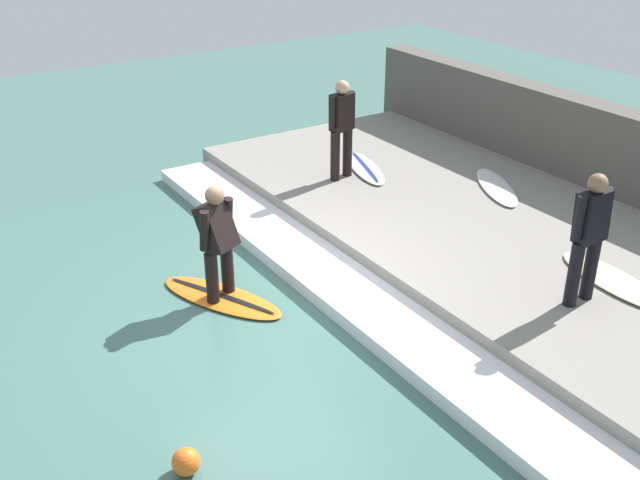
{
  "coord_description": "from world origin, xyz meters",
  "views": [
    {
      "loc": [
        -3.93,
        -7.25,
        4.97
      ],
      "look_at": [
        0.74,
        0.0,
        0.7
      ],
      "focal_mm": 42.0,
      "sensor_mm": 36.0,
      "label": 1
    }
  ],
  "objects_px": {
    "surfboard_riding": "(221,297)",
    "surfboard_waiting_near": "(365,168)",
    "surfboard_waiting_far": "(613,280)",
    "marker_buoy": "(186,462)",
    "surfer_waiting_far": "(589,232)",
    "surfer_waiting_near": "(342,124)",
    "surfboard_spare": "(496,187)",
    "surfer_riding": "(217,237)"
  },
  "relations": [
    {
      "from": "surfer_waiting_far",
      "to": "surfer_riding",
      "type": "bearing_deg",
      "value": 139.05
    },
    {
      "from": "surfboard_waiting_near",
      "to": "surfboard_spare",
      "type": "relative_size",
      "value": 1.01
    },
    {
      "from": "surfboard_waiting_near",
      "to": "marker_buoy",
      "type": "height_order",
      "value": "surfboard_waiting_near"
    },
    {
      "from": "surfer_riding",
      "to": "surfer_waiting_near",
      "type": "height_order",
      "value": "surfer_waiting_near"
    },
    {
      "from": "surfer_waiting_near",
      "to": "surfboard_spare",
      "type": "relative_size",
      "value": 0.98
    },
    {
      "from": "surfboard_waiting_near",
      "to": "marker_buoy",
      "type": "distance_m",
      "value": 7.14
    },
    {
      "from": "surfboard_riding",
      "to": "surfboard_waiting_near",
      "type": "xyz_separation_m",
      "value": [
        3.75,
        2.04,
        0.35
      ]
    },
    {
      "from": "surfboard_waiting_near",
      "to": "surfboard_riding",
      "type": "bearing_deg",
      "value": -151.43
    },
    {
      "from": "surfboard_waiting_far",
      "to": "surfer_riding",
      "type": "bearing_deg",
      "value": 145.22
    },
    {
      "from": "surfer_waiting_near",
      "to": "surfboard_waiting_far",
      "type": "distance_m",
      "value": 4.93
    },
    {
      "from": "surfboard_riding",
      "to": "marker_buoy",
      "type": "xyz_separation_m",
      "value": [
        -1.64,
        -2.63,
        0.1
      ]
    },
    {
      "from": "surfboard_riding",
      "to": "marker_buoy",
      "type": "height_order",
      "value": "marker_buoy"
    },
    {
      "from": "surfboard_waiting_near",
      "to": "surfer_riding",
      "type": "bearing_deg",
      "value": -151.43
    },
    {
      "from": "surfer_waiting_far",
      "to": "surfboard_waiting_far",
      "type": "height_order",
      "value": "surfer_waiting_far"
    },
    {
      "from": "surfboard_waiting_far",
      "to": "marker_buoy",
      "type": "relative_size",
      "value": 6.47
    },
    {
      "from": "surfboard_spare",
      "to": "marker_buoy",
      "type": "distance_m",
      "value": 7.25
    },
    {
      "from": "surfer_waiting_near",
      "to": "surfboard_waiting_near",
      "type": "xyz_separation_m",
      "value": [
        0.55,
        0.08,
        -0.89
      ]
    },
    {
      "from": "surfer_waiting_near",
      "to": "surfer_waiting_far",
      "type": "xyz_separation_m",
      "value": [
        0.12,
        -4.84,
        -0.01
      ]
    },
    {
      "from": "surfer_waiting_near",
      "to": "surfboard_waiting_far",
      "type": "relative_size",
      "value": 0.96
    },
    {
      "from": "surfboard_riding",
      "to": "surfboard_waiting_near",
      "type": "distance_m",
      "value": 4.28
    },
    {
      "from": "surfboard_riding",
      "to": "surfboard_waiting_near",
      "type": "height_order",
      "value": "surfboard_waiting_near"
    },
    {
      "from": "surfboard_waiting_near",
      "to": "marker_buoy",
      "type": "xyz_separation_m",
      "value": [
        -5.39,
        -4.68,
        -0.25
      ]
    },
    {
      "from": "surfer_waiting_near",
      "to": "surfboard_waiting_near",
      "type": "bearing_deg",
      "value": 8.28
    },
    {
      "from": "surfboard_riding",
      "to": "surfboard_waiting_far",
      "type": "distance_m",
      "value": 4.95
    },
    {
      "from": "surfer_waiting_near",
      "to": "surfboard_spare",
      "type": "xyz_separation_m",
      "value": [
        1.84,
        -1.76,
        -0.89
      ]
    },
    {
      "from": "surfer_waiting_near",
      "to": "surfer_waiting_far",
      "type": "relative_size",
      "value": 1.01
    },
    {
      "from": "marker_buoy",
      "to": "surfboard_waiting_far",
      "type": "bearing_deg",
      "value": -1.82
    },
    {
      "from": "surfboard_riding",
      "to": "surfboard_waiting_far",
      "type": "bearing_deg",
      "value": -34.78
    },
    {
      "from": "surfboard_riding",
      "to": "surfer_riding",
      "type": "relative_size",
      "value": 1.27
    },
    {
      "from": "surfboard_waiting_near",
      "to": "surfer_waiting_far",
      "type": "relative_size",
      "value": 1.04
    },
    {
      "from": "surfboard_waiting_far",
      "to": "marker_buoy",
      "type": "xyz_separation_m",
      "value": [
        -5.69,
        0.18,
        -0.25
      ]
    },
    {
      "from": "surfboard_waiting_far",
      "to": "surfboard_spare",
      "type": "distance_m",
      "value": 3.17
    },
    {
      "from": "surfer_riding",
      "to": "marker_buoy",
      "type": "bearing_deg",
      "value": -121.85
    },
    {
      "from": "surfer_riding",
      "to": "surfboard_waiting_near",
      "type": "height_order",
      "value": "surfer_riding"
    },
    {
      "from": "surfboard_waiting_near",
      "to": "surfboard_waiting_far",
      "type": "height_order",
      "value": "surfboard_waiting_near"
    },
    {
      "from": "surfboard_waiting_far",
      "to": "marker_buoy",
      "type": "distance_m",
      "value": 5.7
    },
    {
      "from": "surfboard_waiting_near",
      "to": "marker_buoy",
      "type": "relative_size",
      "value": 6.37
    },
    {
      "from": "surfer_riding",
      "to": "surfboard_spare",
      "type": "distance_m",
      "value": 5.07
    },
    {
      "from": "surfboard_riding",
      "to": "surfboard_waiting_far",
      "type": "relative_size",
      "value": 1.12
    },
    {
      "from": "surfboard_riding",
      "to": "surfer_waiting_near",
      "type": "xyz_separation_m",
      "value": [
        3.19,
        1.96,
        1.25
      ]
    },
    {
      "from": "surfer_riding",
      "to": "surfer_waiting_far",
      "type": "bearing_deg",
      "value": -40.95
    },
    {
      "from": "surfboard_waiting_near",
      "to": "surfer_waiting_far",
      "type": "distance_m",
      "value": 5.02
    }
  ]
}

